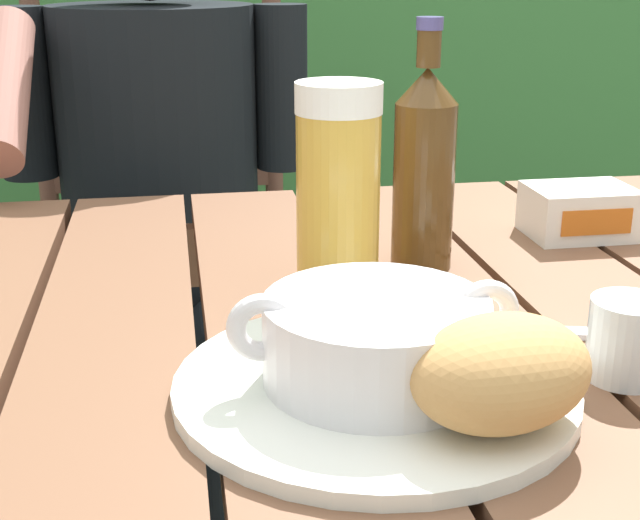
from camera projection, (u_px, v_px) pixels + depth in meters
name	position (u px, v px, depth m)	size (l,w,h in m)	color
dining_table	(281.00, 401.00, 0.84)	(1.32, 0.81, 0.77)	brown
chair_near_diner	(168.00, 277.00, 1.66)	(0.48, 0.43, 1.01)	brown
person_eating	(159.00, 193.00, 1.41)	(0.48, 0.47, 1.21)	black
serving_plate	(375.00, 386.00, 0.63)	(0.29, 0.29, 0.01)	white
soup_bowl	(376.00, 338.00, 0.62)	(0.21, 0.16, 0.07)	white
bread_roll	(501.00, 372.00, 0.56)	(0.15, 0.13, 0.07)	tan
beer_glass	(338.00, 189.00, 0.81)	(0.08, 0.08, 0.20)	gold
beer_bottle	(424.00, 166.00, 0.87)	(0.06, 0.06, 0.25)	#503416
water_glass_small	(627.00, 339.00, 0.65)	(0.06, 0.06, 0.06)	silver
butter_tub	(579.00, 211.00, 0.99)	(0.12, 0.09, 0.06)	white
table_knife	(522.00, 330.00, 0.73)	(0.17, 0.06, 0.01)	silver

